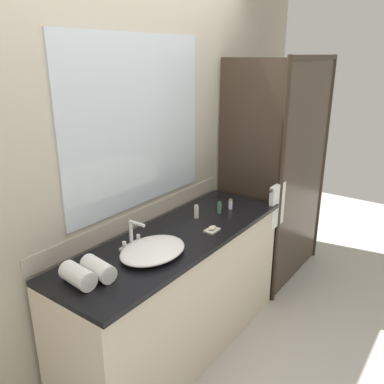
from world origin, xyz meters
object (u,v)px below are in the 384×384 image
(rolled_towel_near_edge, at_px, (78,276))
(rolled_towel_middle, at_px, (98,269))
(amenity_bottle_shampoo, at_px, (230,204))
(amenity_bottle_conditioner, at_px, (196,212))
(faucet, at_px, (132,239))
(soap_dish, at_px, (212,229))
(sink_basin, at_px, (153,250))
(amenity_bottle_lotion, at_px, (219,208))

(rolled_towel_near_edge, xyz_separation_m, rolled_towel_middle, (0.11, -0.03, -0.00))
(amenity_bottle_shampoo, xyz_separation_m, amenity_bottle_conditioner, (-0.29, 0.11, 0.01))
(faucet, height_order, soap_dish, faucet)
(soap_dish, distance_m, rolled_towel_middle, 0.84)
(sink_basin, bearing_deg, faucet, 90.00)
(faucet, xyz_separation_m, amenity_bottle_shampoo, (0.89, -0.15, -0.02))
(rolled_towel_middle, bearing_deg, sink_basin, -10.92)
(soap_dish, distance_m, rolled_towel_near_edge, 0.96)
(soap_dish, bearing_deg, faucet, 151.36)
(amenity_bottle_lotion, bearing_deg, rolled_towel_near_edge, 177.25)
(rolled_towel_near_edge, bearing_deg, amenity_bottle_conditioner, 1.33)
(soap_dish, relative_size, rolled_towel_middle, 0.50)
(sink_basin, xyz_separation_m, amenity_bottle_shampoo, (0.89, 0.01, 0.01))
(sink_basin, distance_m, rolled_towel_near_edge, 0.47)
(amenity_bottle_lotion, relative_size, amenity_bottle_shampoo, 1.08)
(faucet, height_order, rolled_towel_near_edge, faucet)
(soap_dish, distance_m, amenity_bottle_conditioner, 0.25)
(faucet, relative_size, amenity_bottle_conditioner, 1.85)
(faucet, xyz_separation_m, rolled_towel_near_edge, (-0.46, -0.07, -0.01))
(faucet, xyz_separation_m, amenity_bottle_conditioner, (0.60, -0.04, -0.01))
(amenity_bottle_lotion, relative_size, amenity_bottle_conditioner, 0.89)
(faucet, relative_size, rolled_towel_near_edge, 0.90)
(faucet, height_order, amenity_bottle_lotion, faucet)
(amenity_bottle_lotion, height_order, amenity_bottle_conditioner, amenity_bottle_conditioner)
(amenity_bottle_shampoo, bearing_deg, rolled_towel_near_edge, 176.39)
(amenity_bottle_lotion, bearing_deg, sink_basin, -177.46)
(amenity_bottle_shampoo, xyz_separation_m, rolled_towel_near_edge, (-1.35, 0.08, 0.01))
(soap_dish, height_order, amenity_bottle_conditioner, amenity_bottle_conditioner)
(amenity_bottle_lotion, relative_size, rolled_towel_middle, 0.43)
(amenity_bottle_shampoo, relative_size, rolled_towel_near_edge, 0.40)
(rolled_towel_near_edge, bearing_deg, amenity_bottle_lotion, -2.75)
(sink_basin, distance_m, soap_dish, 0.49)
(amenity_bottle_conditioner, height_order, rolled_towel_near_edge, rolled_towel_near_edge)
(amenity_bottle_lotion, relative_size, rolled_towel_near_edge, 0.44)
(amenity_bottle_lotion, height_order, amenity_bottle_shampoo, amenity_bottle_lotion)
(amenity_bottle_conditioner, relative_size, rolled_towel_middle, 0.48)
(amenity_bottle_lotion, bearing_deg, rolled_towel_middle, 178.30)
(faucet, bearing_deg, soap_dish, -28.64)
(amenity_bottle_conditioner, distance_m, rolled_towel_near_edge, 1.06)
(amenity_bottle_shampoo, distance_m, rolled_towel_near_edge, 1.35)
(rolled_towel_near_edge, height_order, rolled_towel_middle, rolled_towel_near_edge)
(sink_basin, relative_size, amenity_bottle_lotion, 4.96)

